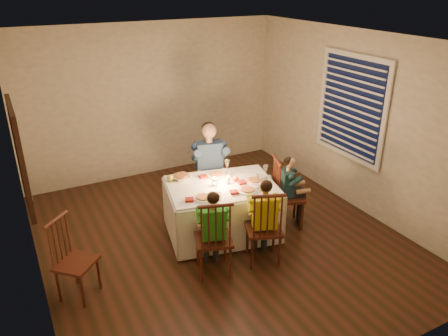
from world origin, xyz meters
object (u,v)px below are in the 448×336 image
chair_near_right (262,260)px  serving_bowl (181,177)px  chair_adult (210,206)px  chair_extra (81,294)px  child_teal (286,224)px  child_green (214,271)px  child_yellow (262,260)px  adult (210,206)px  dining_table (222,199)px  chair_end (286,224)px  chair_near_left (214,271)px

chair_near_right → serving_bowl: 1.53m
chair_adult → chair_extra: chair_adult is taller
chair_extra → child_teal: (2.90, 0.16, 0.00)m
chair_adult → chair_near_right: (-0.03, -1.55, 0.00)m
chair_extra → serving_bowl: bearing=-18.5°
child_green → child_teal: 1.48m
child_teal → serving_bowl: size_ratio=4.45×
chair_near_right → child_teal: child_teal is taller
child_green → child_yellow: child_yellow is taller
chair_adult → adult: bearing=0.0°
dining_table → chair_end: (0.93, -0.23, -0.53)m
dining_table → chair_near_right: (0.16, -0.79, -0.53)m
chair_extra → child_teal: child_teal is taller
serving_bowl → chair_extra: bearing=-153.3°
adult → child_teal: adult is taller
child_teal → serving_bowl: (-1.33, 0.63, 0.77)m
serving_bowl → chair_end: bearing=-25.2°
chair_near_left → child_teal: size_ratio=0.97×
dining_table → child_teal: dining_table is taller
serving_bowl → chair_near_right: bearing=-64.4°
dining_table → chair_end: 1.09m
chair_near_right → child_green: (-0.64, 0.08, 0.00)m
chair_end → serving_bowl: (-1.33, 0.63, 0.77)m
chair_near_right → child_teal: size_ratio=0.97×
dining_table → child_green: (-0.47, -0.71, -0.53)m
dining_table → chair_end: dining_table is taller
chair_adult → chair_end: 1.23m
chair_end → serving_bowl: 1.66m
chair_end → child_teal: 0.00m
dining_table → chair_near_left: bearing=-112.3°
chair_end → child_green: child_green is taller
chair_near_right → adult: (0.03, 1.55, 0.00)m
chair_extra → child_teal: size_ratio=0.92×
child_green → serving_bowl: bearing=-76.5°
chair_extra → serving_bowl: serving_bowl is taller
chair_near_left → child_teal: bearing=-144.0°
adult → serving_bowl: serving_bowl is taller
child_yellow → chair_near_right: bearing=20.7°
chair_end → adult: (-0.73, 0.99, 0.00)m
chair_extra → chair_near_right: bearing=-55.7°
chair_near_left → adult: 1.61m
chair_adult → child_yellow: 1.55m
chair_near_right → child_green: child_green is taller
child_yellow → serving_bowl: (-0.57, 1.19, 0.77)m
adult → child_yellow: bearing=-77.1°
chair_near_right → child_teal: 0.95m
child_teal → chair_extra: bearing=112.8°
dining_table → child_teal: (0.93, -0.23, -0.53)m
chair_near_right → child_green: size_ratio=0.94×
dining_table → serving_bowl: (-0.40, 0.40, 0.24)m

